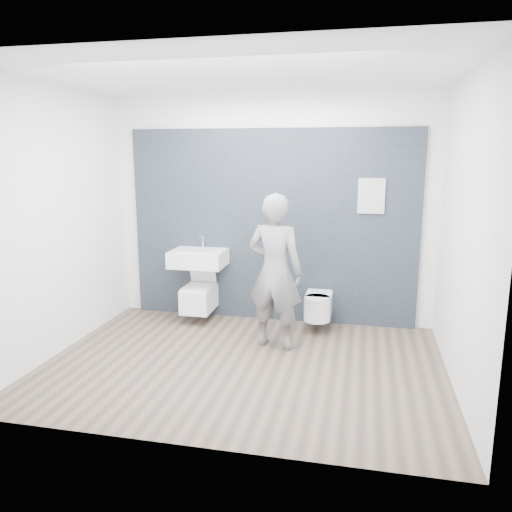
% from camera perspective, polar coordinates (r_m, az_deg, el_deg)
% --- Properties ---
extents(ground, '(4.00, 4.00, 0.00)m').
position_cam_1_polar(ground, '(5.19, -1.45, -12.21)').
color(ground, brown).
rests_on(ground, ground).
extents(room_shell, '(4.00, 4.00, 4.00)m').
position_cam_1_polar(room_shell, '(4.76, -1.56, 7.31)').
color(room_shell, silver).
rests_on(room_shell, ground).
extents(tile_wall, '(3.60, 0.06, 2.40)m').
position_cam_1_polar(tile_wall, '(6.53, 1.65, -7.10)').
color(tile_wall, black).
rests_on(tile_wall, ground).
extents(washbasin, '(0.67, 0.50, 0.50)m').
position_cam_1_polar(washbasin, '(6.27, -6.61, -0.20)').
color(washbasin, white).
rests_on(washbasin, ground).
extents(toilet_square, '(0.36, 0.52, 0.69)m').
position_cam_1_polar(toilet_square, '(6.39, -6.51, -4.64)').
color(toilet_square, white).
rests_on(toilet_square, ground).
extents(toilet_rounded, '(0.32, 0.54, 0.29)m').
position_cam_1_polar(toilet_rounded, '(6.07, 7.09, -5.71)').
color(toilet_rounded, white).
rests_on(toilet_rounded, ground).
extents(info_placard, '(0.31, 0.03, 0.41)m').
position_cam_1_polar(info_placard, '(6.39, 12.38, -7.81)').
color(info_placard, white).
rests_on(info_placard, ground).
extents(visitor, '(0.68, 0.52, 1.70)m').
position_cam_1_polar(visitor, '(5.38, 2.20, -1.81)').
color(visitor, slate).
rests_on(visitor, ground).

